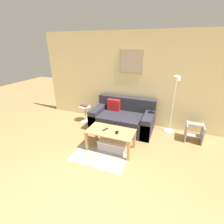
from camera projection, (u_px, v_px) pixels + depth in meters
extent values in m
plane|color=tan|center=(67.00, 220.00, 2.21)|extent=(16.00, 16.00, 0.00)
cube|color=beige|center=(133.00, 80.00, 4.52)|extent=(5.60, 0.06, 2.55)
cube|color=tan|center=(131.00, 62.00, 4.31)|extent=(0.64, 0.02, 0.61)
cube|color=#ADA38E|center=(131.00, 62.00, 4.30)|extent=(0.57, 0.01, 0.54)
cube|color=#A39989|center=(99.00, 158.00, 3.42)|extent=(1.19, 0.63, 0.01)
cube|color=#2D2D38|center=(122.00, 121.00, 4.51)|extent=(1.66, 0.93, 0.44)
cube|color=#2D2D38|center=(127.00, 103.00, 4.67)|extent=(1.66, 0.20, 0.38)
cube|color=#2D2D38|center=(99.00, 116.00, 4.73)|extent=(0.24, 0.93, 0.56)
cube|color=#2D2D38|center=(148.00, 124.00, 4.25)|extent=(0.24, 0.93, 0.56)
cube|color=red|center=(114.00, 105.00, 4.64)|extent=(0.36, 0.14, 0.32)
cube|color=tan|center=(111.00, 131.00, 3.53)|extent=(1.04, 0.54, 0.02)
cube|color=tan|center=(87.00, 141.00, 3.58)|extent=(0.06, 0.06, 0.45)
cube|color=tan|center=(128.00, 151.00, 3.26)|extent=(0.06, 0.06, 0.45)
cube|color=tan|center=(96.00, 131.00, 3.99)|extent=(0.06, 0.06, 0.45)
cube|color=tan|center=(134.00, 139.00, 3.66)|extent=(0.06, 0.06, 0.45)
cube|color=#9EA3A8|center=(113.00, 145.00, 3.66)|extent=(0.60, 0.39, 0.22)
cube|color=silver|center=(113.00, 140.00, 3.61)|extent=(0.62, 0.41, 0.02)
cylinder|color=white|center=(169.00, 131.00, 4.46)|extent=(0.27, 0.27, 0.02)
cylinder|color=white|center=(173.00, 105.00, 4.16)|extent=(0.03, 0.03, 1.51)
cylinder|color=white|center=(177.00, 76.00, 3.75)|extent=(0.02, 0.27, 0.02)
cylinder|color=white|center=(177.00, 78.00, 3.64)|extent=(0.16, 0.16, 0.09)
cylinder|color=white|center=(86.00, 121.00, 5.04)|extent=(0.29, 0.29, 0.01)
cylinder|color=white|center=(85.00, 114.00, 4.95)|extent=(0.04, 0.04, 0.46)
cylinder|color=white|center=(85.00, 107.00, 4.85)|extent=(0.34, 0.34, 0.02)
cube|color=silver|center=(85.00, 106.00, 4.84)|extent=(0.24, 0.16, 0.02)
cube|color=#4C4C51|center=(84.00, 106.00, 4.82)|extent=(0.25, 0.16, 0.02)
cube|color=#B73333|center=(85.00, 105.00, 4.82)|extent=(0.21, 0.16, 0.02)
cube|color=#232328|center=(105.00, 129.00, 3.56)|extent=(0.09, 0.15, 0.02)
cube|color=black|center=(117.00, 132.00, 3.45)|extent=(0.09, 0.15, 0.01)
cube|color=#99999E|center=(186.00, 131.00, 4.02)|extent=(0.03, 0.39, 0.43)
cube|color=#99999E|center=(202.00, 134.00, 3.89)|extent=(0.03, 0.39, 0.43)
cube|color=#99999E|center=(194.00, 135.00, 3.91)|extent=(0.33, 0.18, 0.02)
cube|color=#99999E|center=(195.00, 124.00, 3.93)|extent=(0.33, 0.18, 0.02)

